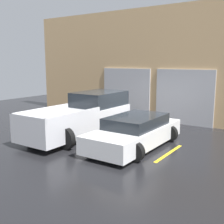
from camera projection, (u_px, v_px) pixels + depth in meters
ground_plane at (127, 132)px, 12.54m from camera, size 28.00×28.00×0.00m
shophouse_building at (160, 66)px, 14.71m from camera, size 16.68×0.68×5.88m
pickup_truck at (83, 116)px, 12.00m from camera, size 2.40×5.36×1.76m
sedan_white at (135, 132)px, 10.32m from camera, size 2.20×4.45×1.16m
parking_stripe_far_left at (56, 132)px, 12.64m from camera, size 0.12×2.20×0.01m
parking_stripe_left at (105, 141)px, 11.14m from camera, size 0.12×2.20×0.01m
parking_stripe_centre at (169, 153)px, 9.65m from camera, size 0.12×2.20×0.01m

